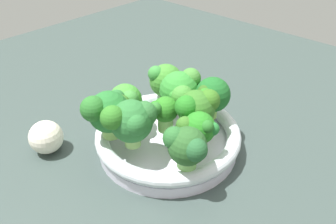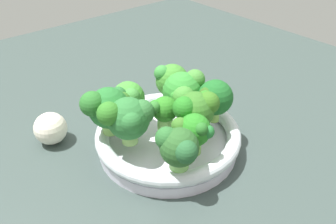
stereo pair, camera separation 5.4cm
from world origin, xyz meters
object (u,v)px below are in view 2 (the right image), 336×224
at_px(broccoli_floret_4, 194,131).
at_px(broccoli_floret_9, 196,109).
at_px(broccoli_floret_8, 108,107).
at_px(broccoli_floret_1, 214,97).
at_px(broccoli_floret_3, 184,92).
at_px(broccoli_floret_2, 129,97).
at_px(broccoli_floret_5, 178,147).
at_px(garlic_bulb, 51,128).
at_px(broccoli_floret_6, 163,111).
at_px(broccoli_floret_7, 171,80).
at_px(bowl, 168,137).
at_px(broccoli_floret_0, 129,118).

height_order(broccoli_floret_4, broccoli_floret_9, broccoli_floret_9).
bearing_deg(broccoli_floret_8, broccoli_floret_4, -152.54).
height_order(broccoli_floret_1, broccoli_floret_3, broccoli_floret_3).
distance_m(broccoli_floret_2, broccoli_floret_5, 0.15).
bearing_deg(garlic_bulb, broccoli_floret_6, -137.10).
xyz_separation_m(broccoli_floret_4, broccoli_floret_5, (-0.01, 0.04, -0.00)).
bearing_deg(broccoli_floret_1, broccoli_floret_3, 29.46).
bearing_deg(broccoli_floret_7, broccoli_floret_8, 96.22).
distance_m(broccoli_floret_5, broccoli_floret_7, 0.19).
xyz_separation_m(bowl, broccoli_floret_7, (0.07, -0.06, 0.06)).
xyz_separation_m(bowl, broccoli_floret_0, (0.01, 0.07, 0.07)).
bearing_deg(broccoli_floret_6, broccoli_floret_7, -48.05).
bearing_deg(broccoli_floret_7, broccoli_floret_5, 142.13).
bearing_deg(broccoli_floret_8, bowl, -124.14).
bearing_deg(broccoli_floret_4, broccoli_floret_2, 5.14).
height_order(broccoli_floret_8, garlic_bulb, broccoli_floret_8).
distance_m(broccoli_floret_0, garlic_bulb, 0.16).
relative_size(broccoli_floret_8, garlic_bulb, 1.47).
relative_size(broccoli_floret_5, broccoli_floret_7, 0.99).
xyz_separation_m(bowl, broccoli_floret_3, (0.01, -0.05, 0.06)).
relative_size(broccoli_floret_3, broccoli_floret_4, 1.20).
relative_size(broccoli_floret_3, broccoli_floret_8, 0.95).
bearing_deg(broccoli_floret_3, broccoli_floret_0, 92.82).
bearing_deg(broccoli_floret_5, broccoli_floret_8, 11.18).
distance_m(broccoli_floret_3, garlic_bulb, 0.23).
relative_size(broccoli_floret_0, garlic_bulb, 1.46).
distance_m(broccoli_floret_5, garlic_bulb, 0.24).
relative_size(broccoli_floret_2, broccoli_floret_3, 0.80).
height_order(broccoli_floret_9, garlic_bulb, broccoli_floret_9).
bearing_deg(broccoli_floret_4, bowl, -10.13).
bearing_deg(broccoli_floret_9, bowl, 25.72).
bearing_deg(broccoli_floret_6, broccoli_floret_8, 52.33).
height_order(broccoli_floret_0, broccoli_floret_1, broccoli_floret_0).
bearing_deg(garlic_bulb, broccoli_floret_7, -109.80).
xyz_separation_m(bowl, broccoli_floret_8, (0.05, 0.08, 0.07)).
relative_size(broccoli_floret_5, broccoli_floret_8, 0.81).
bearing_deg(broccoli_floret_7, broccoli_floret_2, 88.83).
bearing_deg(broccoli_floret_1, broccoli_floret_9, 100.69).
distance_m(broccoli_floret_0, broccoli_floret_2, 0.08).
bearing_deg(broccoli_floret_5, broccoli_floret_0, 12.37).
relative_size(broccoli_floret_4, broccoli_floret_5, 0.98).
height_order(broccoli_floret_1, broccoli_floret_9, broccoli_floret_9).
bearing_deg(broccoli_floret_9, broccoli_floret_2, 22.25).
bearing_deg(broccoli_floret_4, broccoli_floret_1, -64.87).
bearing_deg(broccoli_floret_9, broccoli_floret_3, -25.45).
xyz_separation_m(broccoli_floret_2, garlic_bulb, (0.07, 0.11, -0.05)).
bearing_deg(broccoli_floret_2, broccoli_floret_3, -128.59).
bearing_deg(broccoli_floret_3, bowl, 105.38).
xyz_separation_m(broccoli_floret_1, broccoli_floret_5, (-0.05, 0.12, -0.01)).
xyz_separation_m(broccoli_floret_0, broccoli_floret_6, (-0.01, -0.06, -0.01)).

